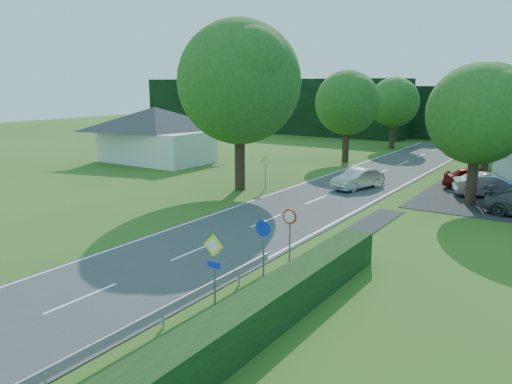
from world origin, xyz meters
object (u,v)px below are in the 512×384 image
Objects in this scene: streetlight at (475,130)px; motorcycle at (380,178)px; parked_car_silver_a at (492,186)px; moving_car at (357,179)px; parked_car_red at (478,179)px.

streetlight is 3.97× the size of motorcycle.
parked_car_silver_a is at bearing 40.71° from streetlight.
moving_car is 0.91× the size of parked_car_silver_a.
moving_car is 8.38m from parked_car_red.
parked_car_silver_a is at bearing -1.10° from motorcycle.
parked_car_red reaches higher than motorcycle.
parked_car_silver_a is (7.42, 0.23, 0.24)m from motorcycle.
moving_car is 2.26m from motorcycle.
moving_car is (-7.24, -1.25, -3.72)m from streetlight.
streetlight is 1.87× the size of moving_car.
parked_car_silver_a is (1.16, -1.95, -0.02)m from parked_car_red.
streetlight is 1.72× the size of parked_car_red.
motorcycle is 0.43× the size of parked_car_red.
motorcycle is 0.43× the size of parked_car_silver_a.
parked_car_red is at bearing 89.89° from streetlight.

